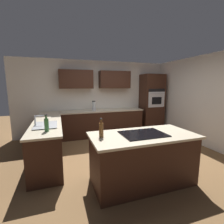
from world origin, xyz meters
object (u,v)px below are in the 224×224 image
object	(u,v)px
wall_oven	(152,103)
cooktop	(143,134)
oil_bottle	(101,129)
sink_unit	(45,125)
dish_soap_bottle	(46,124)
blender	(94,106)

from	to	relation	value
wall_oven	cooktop	xyz separation A→B (m)	(2.01, 2.94, -0.17)
wall_oven	oil_bottle	size ratio (longest dim) A/B	6.79
wall_oven	cooktop	distance (m)	3.57
sink_unit	dish_soap_bottle	bearing A→B (deg)	96.95
wall_oven	blender	xyz separation A→B (m)	(2.25, -0.01, -0.04)
wall_oven	blender	world-z (taller)	wall_oven
sink_unit	cooktop	distance (m)	2.05
oil_bottle	dish_soap_bottle	bearing A→B (deg)	-36.35
blender	cooktop	bearing A→B (deg)	94.57
cooktop	oil_bottle	xyz separation A→B (m)	(0.73, -0.07, 0.12)
wall_oven	sink_unit	bearing A→B (deg)	25.41
wall_oven	oil_bottle	distance (m)	3.97
cooktop	blender	bearing A→B (deg)	-85.43
wall_oven	sink_unit	distance (m)	4.08
blender	dish_soap_bottle	world-z (taller)	blender
cooktop	sink_unit	bearing A→B (deg)	-35.72
dish_soap_bottle	cooktop	bearing A→B (deg)	155.94
blender	oil_bottle	xyz separation A→B (m)	(0.50, 2.88, -0.01)
dish_soap_bottle	oil_bottle	size ratio (longest dim) A/B	1.01
blender	oil_bottle	bearing A→B (deg)	80.22
blender	dish_soap_bottle	xyz separation A→B (m)	(1.37, 2.24, -0.01)
wall_oven	cooktop	size ratio (longest dim) A/B	2.83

